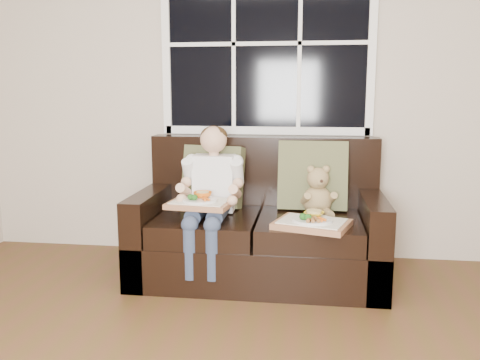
# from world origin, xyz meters

# --- Properties ---
(window_back) EXTENTS (1.62, 0.04, 1.37)m
(window_back) POSITION_xyz_m (0.05, 2.48, 1.65)
(window_back) COLOR black
(window_back) RESTS_ON room_walls
(loveseat) EXTENTS (1.70, 0.92, 0.96)m
(loveseat) POSITION_xyz_m (0.05, 2.02, 0.31)
(loveseat) COLOR black
(loveseat) RESTS_ON ground
(pillow_left) EXTENTS (0.48, 0.29, 0.46)m
(pillow_left) POSITION_xyz_m (-0.32, 2.17, 0.67)
(pillow_left) COLOR brown
(pillow_left) RESTS_ON loveseat
(pillow_right) EXTENTS (0.49, 0.23, 0.51)m
(pillow_right) POSITION_xyz_m (0.41, 2.17, 0.70)
(pillow_right) COLOR brown
(pillow_right) RESTS_ON loveseat
(child) EXTENTS (0.41, 0.61, 0.94)m
(child) POSITION_xyz_m (-0.27, 1.89, 0.66)
(child) COLOR white
(child) RESTS_ON loveseat
(teddy_bear) EXTENTS (0.24, 0.29, 0.36)m
(teddy_bear) POSITION_xyz_m (0.45, 2.03, 0.59)
(teddy_bear) COLOR #A38656
(teddy_bear) RESTS_ON loveseat
(tray_left) EXTENTS (0.44, 0.36, 0.09)m
(tray_left) POSITION_xyz_m (-0.32, 1.74, 0.57)
(tray_left) COLOR #B0714F
(tray_left) RESTS_ON child
(tray_right) EXTENTS (0.53, 0.45, 0.10)m
(tray_right) POSITION_xyz_m (0.41, 1.67, 0.48)
(tray_right) COLOR #B0714F
(tray_right) RESTS_ON loveseat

